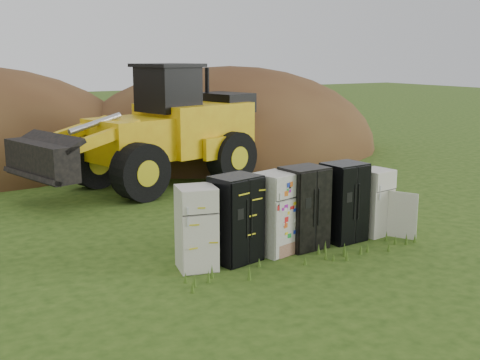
{
  "coord_description": "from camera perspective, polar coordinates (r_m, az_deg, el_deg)",
  "views": [
    {
      "loc": [
        -7.42,
        -10.44,
        4.25
      ],
      "look_at": [
        -0.19,
        2.0,
        1.24
      ],
      "focal_mm": 45.0,
      "sensor_mm": 36.0,
      "label": 1
    }
  ],
  "objects": [
    {
      "name": "dirt_mound_right",
      "position": [
        26.56,
        -1.01,
        2.6
      ],
      "size": [
        14.15,
        10.37,
        7.55
      ],
      "primitive_type": "ellipsoid",
      "color": "#462716",
      "rests_on": "ground"
    },
    {
      "name": "fridge_leftmost",
      "position": [
        12.08,
        -4.14,
        -4.56
      ],
      "size": [
        0.89,
        0.86,
        1.7
      ],
      "primitive_type": null,
      "rotation": [
        0.0,
        0.0,
        -0.21
      ],
      "color": "silver",
      "rests_on": "ground"
    },
    {
      "name": "wheel_loader",
      "position": [
        19.41,
        -9.07,
        4.96
      ],
      "size": [
        8.78,
        5.34,
        3.97
      ],
      "primitive_type": null,
      "rotation": [
        0.0,
        0.0,
        0.26
      ],
      "color": "yellow",
      "rests_on": "ground"
    },
    {
      "name": "fridge_sticker",
      "position": [
        13.0,
        3.3,
        -3.18
      ],
      "size": [
        0.95,
        0.91,
        1.78
      ],
      "primitive_type": null,
      "rotation": [
        0.0,
        0.0,
        0.25
      ],
      "color": "silver",
      "rests_on": "ground"
    },
    {
      "name": "fridge_black_right",
      "position": [
        14.08,
        9.79,
        -2.07
      ],
      "size": [
        0.97,
        0.83,
        1.83
      ],
      "primitive_type": null,
      "rotation": [
        0.0,
        0.0,
        0.08
      ],
      "color": "black",
      "rests_on": "ground"
    },
    {
      "name": "ground",
      "position": [
        13.49,
        4.99,
        -6.59
      ],
      "size": [
        120.0,
        120.0,
        0.0
      ],
      "primitive_type": "plane",
      "color": "#294612",
      "rests_on": "ground"
    },
    {
      "name": "fridge_black_side",
      "position": [
        12.48,
        -0.41,
        -3.7
      ],
      "size": [
        1.09,
        0.94,
        1.82
      ],
      "primitive_type": null,
      "rotation": [
        0.0,
        0.0,
        0.22
      ],
      "color": "black",
      "rests_on": "ground"
    },
    {
      "name": "fridge_dark_mid",
      "position": [
        13.42,
        6.06,
        -2.63
      ],
      "size": [
        1.0,
        0.84,
        1.83
      ],
      "primitive_type": null,
      "rotation": [
        0.0,
        0.0,
        0.09
      ],
      "color": "black",
      "rests_on": "ground"
    },
    {
      "name": "fridge_open_door",
      "position": [
        14.7,
        12.6,
        -2.06
      ],
      "size": [
        0.81,
        0.76,
        1.59
      ],
      "primitive_type": null,
      "rotation": [
        0.0,
        0.0,
        0.14
      ],
      "color": "silver",
      "rests_on": "ground"
    }
  ]
}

